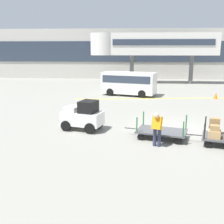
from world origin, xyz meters
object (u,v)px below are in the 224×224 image
(shuttle_van, at_px, (129,82))
(safety_cone_near, at_px, (216,96))
(baggage_cart_lead, at_px, (161,131))
(baggage_handler, at_px, (157,128))
(baggage_tug, at_px, (83,116))

(shuttle_van, height_order, safety_cone_near, shuttle_van)
(baggage_cart_lead, bearing_deg, shuttle_van, 98.10)
(baggage_handler, relative_size, shuttle_van, 0.30)
(baggage_handler, xyz_separation_m, shuttle_van, (-1.42, 13.52, 0.37))
(baggage_cart_lead, distance_m, baggage_handler, 1.33)
(baggage_tug, bearing_deg, baggage_handler, -32.27)
(baggage_tug, xyz_separation_m, baggage_cart_lead, (4.00, -1.14, -0.41))
(safety_cone_near, bearing_deg, baggage_cart_lead, -117.28)
(shuttle_van, bearing_deg, baggage_handler, -83.99)
(shuttle_van, xyz_separation_m, safety_cone_near, (7.46, -1.29, -0.96))
(baggage_cart_lead, relative_size, shuttle_van, 0.60)
(safety_cone_near, bearing_deg, baggage_handler, -116.25)
(shuttle_van, bearing_deg, safety_cone_near, -9.83)
(baggage_tug, height_order, baggage_handler, baggage_tug)
(baggage_handler, height_order, safety_cone_near, baggage_handler)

